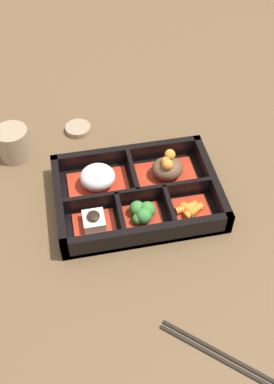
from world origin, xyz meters
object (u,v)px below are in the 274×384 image
(chopsticks, at_px, (222,356))
(sauce_dish, at_px, (78,129))
(bowl_rice, at_px, (98,179))
(tea_cup, at_px, (14,143))

(chopsticks, height_order, sauce_dish, sauce_dish)
(chopsticks, bearing_deg, bowl_rice, 110.04)
(bowl_rice, relative_size, tea_cup, 1.73)
(bowl_rice, relative_size, chopsticks, 0.72)
(bowl_rice, relative_size, sauce_dish, 2.10)
(bowl_rice, xyz_separation_m, chopsticks, (0.13, -0.36, -0.03))
(tea_cup, height_order, chopsticks, tea_cup)
(chopsticks, bearing_deg, tea_cup, 120.22)
(tea_cup, xyz_separation_m, sauce_dish, (0.14, 0.05, -0.03))
(bowl_rice, height_order, chopsticks, bowl_rice)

